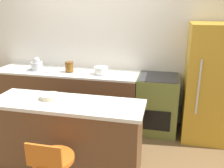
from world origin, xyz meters
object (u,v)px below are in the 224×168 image
(mixing_bowl, at_px, (101,70))
(kettle, at_px, (37,65))
(refrigerator, at_px, (209,83))
(oven_range, at_px, (157,104))

(mixing_bowl, bearing_deg, kettle, 180.00)
(refrigerator, relative_size, kettle, 8.01)
(mixing_bowl, bearing_deg, refrigerator, 0.24)
(refrigerator, height_order, mixing_bowl, refrigerator)
(oven_range, distance_m, kettle, 2.05)
(refrigerator, relative_size, mixing_bowl, 7.71)
(refrigerator, distance_m, mixing_bowl, 1.61)
(kettle, bearing_deg, refrigerator, 0.14)
(refrigerator, bearing_deg, oven_range, 177.44)
(oven_range, xyz_separation_m, kettle, (-1.98, -0.04, 0.53))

